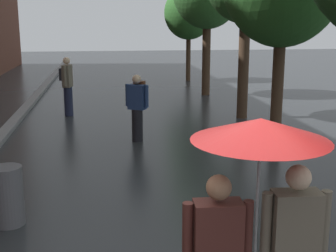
% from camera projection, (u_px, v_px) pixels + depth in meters
% --- Properties ---
extents(kerb_strip, '(0.30, 36.00, 0.12)m').
position_uv_depth(kerb_strip, '(17.00, 118.00, 13.33)').
color(kerb_strip, slate).
rests_on(kerb_strip, ground).
extents(street_tree_4, '(2.27, 2.27, 4.35)m').
position_uv_depth(street_tree_4, '(189.00, 13.00, 21.37)').
color(street_tree_4, '#473323').
rests_on(street_tree_4, ground).
extents(couple_under_umbrella, '(1.24, 1.12, 2.08)m').
position_uv_depth(couple_under_umbrella, '(258.00, 201.00, 3.80)').
color(couple_under_umbrella, '#1E233D').
rests_on(couple_under_umbrella, ground).
extents(litter_bin, '(0.44, 0.44, 0.85)m').
position_uv_depth(litter_bin, '(8.00, 196.00, 6.50)').
color(litter_bin, '#4C4C51').
rests_on(litter_bin, ground).
extents(pedestrian_walking_midground, '(0.52, 0.44, 1.59)m').
position_uv_depth(pedestrian_walking_midground, '(137.00, 106.00, 10.91)').
color(pedestrian_walking_midground, black).
rests_on(pedestrian_walking_midground, ground).
extents(pedestrian_walking_far, '(0.38, 0.58, 1.76)m').
position_uv_depth(pedestrian_walking_far, '(67.00, 85.00, 13.82)').
color(pedestrian_walking_far, '#1E233D').
rests_on(pedestrian_walking_far, ground).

